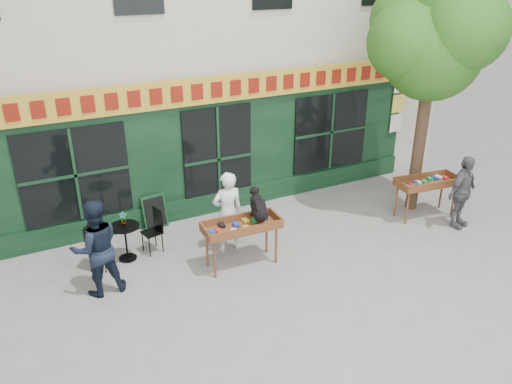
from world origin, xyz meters
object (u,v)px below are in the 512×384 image
woman (228,212)px  bistro_table (125,236)px  dog (259,204)px  man_right (462,192)px  book_cart_center (242,228)px  book_cart_right (427,184)px  man_left (96,248)px

woman → bistro_table: bearing=-14.0°
dog → man_right: size_ratio=0.35×
book_cart_center → bistro_table: 2.37m
book_cart_center → man_right: man_right is taller
dog → book_cart_right: dog is taller
dog → woman: bearing=119.6°
book_cart_center → woman: (0.00, 0.65, 0.06)m
dog → man_left: bearing=175.4°
dog → man_left: 3.09m
dog → man_right: 4.84m
man_right → book_cart_center: bearing=158.6°
book_cart_center → man_left: man_left is taller
woman → bistro_table: 2.11m
woman → man_right: (5.11, -1.46, -0.03)m
book_cart_right → bistro_table: book_cart_right is taller
dog → woman: 0.88m
woman → book_cart_right: bearing=174.7°
man_right → man_left: 7.89m
dog → bistro_table: dog is taller
woman → man_left: size_ratio=0.95×
dog → man_left: size_ratio=0.33×
woman → book_cart_right: 4.87m
bistro_table → book_cart_center: bearing=-32.4°
book_cart_center → book_cart_right: 4.81m
man_right → man_left: size_ratio=0.93×
dog → bistro_table: 2.78m
dog → bistro_table: bearing=153.8°
book_cart_right → man_right: size_ratio=0.92×
man_right → bistro_table: size_ratio=2.24×
book_cart_center → man_left: size_ratio=0.83×
book_cart_center → book_cart_right: bearing=2.3°
dog → woman: woman is taller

